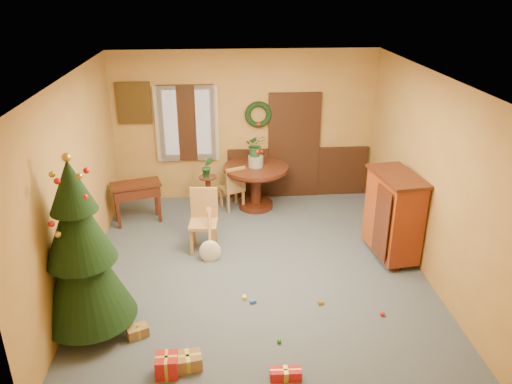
{
  "coord_description": "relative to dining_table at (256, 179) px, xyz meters",
  "views": [
    {
      "loc": [
        -0.47,
        -6.53,
        4.09
      ],
      "look_at": [
        0.04,
        0.4,
        1.09
      ],
      "focal_mm": 35.0,
      "sensor_mm": 36.0,
      "label": 1
    }
  ],
  "objects": [
    {
      "name": "urn",
      "position": [
        0.0,
        0.0,
        0.36
      ],
      "size": [
        0.28,
        0.28,
        0.21
      ],
      "primitive_type": "cylinder",
      "color": "slate",
      "rests_on": "dining_table"
    },
    {
      "name": "gift_a",
      "position": [
        -1.08,
        -4.23,
        -0.51
      ],
      "size": [
        0.34,
        0.27,
        0.17
      ],
      "color": "brown",
      "rests_on": "floor"
    },
    {
      "name": "centerpiece_plant",
      "position": [
        0.0,
        0.0,
        0.67
      ],
      "size": [
        0.37,
        0.32,
        0.41
      ],
      "primitive_type": "imported",
      "color": "#1E4C23",
      "rests_on": "urn"
    },
    {
      "name": "room_envelope",
      "position": [
        0.04,
        0.52,
        0.53
      ],
      "size": [
        5.5,
        5.5,
        5.5
      ],
      "color": "#36404F",
      "rests_on": "ground"
    },
    {
      "name": "stand_plant",
      "position": [
        -0.89,
        -0.39,
        0.42
      ],
      "size": [
        0.23,
        0.19,
        0.37
      ],
      "primitive_type": "imported",
      "rotation": [
        0.0,
        0.0,
        0.16
      ],
      "color": "#19471E",
      "rests_on": "plant_stand"
    },
    {
      "name": "chair_far",
      "position": [
        -0.42,
        -0.08,
        -0.11
      ],
      "size": [
        0.51,
        0.51,
        0.89
      ],
      "color": "olive",
      "rests_on": "floor"
    },
    {
      "name": "chair_near",
      "position": [
        -0.95,
        -1.49,
        -0.04
      ],
      "size": [
        0.48,
        0.48,
        1.02
      ],
      "color": "olive",
      "rests_on": "floor"
    },
    {
      "name": "sideboard",
      "position": [
        1.99,
        -1.97,
        0.15
      ],
      "size": [
        0.71,
        1.15,
        1.39
      ],
      "color": "#58160A",
      "rests_on": "floor"
    },
    {
      "name": "toy_c",
      "position": [
        -0.37,
        -2.98,
        -0.56
      ],
      "size": [
        0.06,
        0.09,
        0.05
      ],
      "primitive_type": "cube",
      "rotation": [
        0.0,
        0.0,
        1.46
      ],
      "color": "yellow",
      "rests_on": "floor"
    },
    {
      "name": "gift_c",
      "position": [
        -1.73,
        -3.65,
        -0.52
      ],
      "size": [
        0.3,
        0.27,
        0.14
      ],
      "color": "brown",
      "rests_on": "floor"
    },
    {
      "name": "dining_table",
      "position": [
        0.0,
        0.0,
        0.0
      ],
      "size": [
        1.22,
        1.22,
        0.84
      ],
      "color": "black",
      "rests_on": "floor"
    },
    {
      "name": "gift_b",
      "position": [
        -1.31,
        -4.32,
        -0.47
      ],
      "size": [
        0.25,
        0.25,
        0.25
      ],
      "color": "#A91616",
      "rests_on": "floor"
    },
    {
      "name": "gift_d",
      "position": [
        0.0,
        -4.49,
        -0.53
      ],
      "size": [
        0.35,
        0.15,
        0.12
      ],
      "color": "#A91616",
      "rests_on": "floor"
    },
    {
      "name": "toy_a",
      "position": [
        -0.26,
        -3.08,
        -0.56
      ],
      "size": [
        0.09,
        0.07,
        0.05
      ],
      "primitive_type": "cube",
      "rotation": [
        0.0,
        0.0,
        0.33
      ],
      "color": "#2959B5",
      "rests_on": "floor"
    },
    {
      "name": "writing_desk",
      "position": [
        -2.16,
        -0.46,
        -0.02
      ],
      "size": [
        0.94,
        0.65,
        0.75
      ],
      "color": "black",
      "rests_on": "floor"
    },
    {
      "name": "christmas_tree",
      "position": [
        -2.31,
        -3.47,
        0.53
      ],
      "size": [
        1.14,
        1.14,
        2.35
      ],
      "color": "#382111",
      "rests_on": "floor"
    },
    {
      "name": "guitar",
      "position": [
        -0.85,
        -1.92,
        -0.19
      ],
      "size": [
        0.4,
        0.55,
        0.78
      ],
      "primitive_type": null,
      "rotation": [
        -0.49,
        0.0,
        0.13
      ],
      "color": "beige",
      "rests_on": "floor"
    },
    {
      "name": "toy_b",
      "position": [
        -0.0,
        -3.9,
        -0.56
      ],
      "size": [
        0.06,
        0.06,
        0.06
      ],
      "primitive_type": "sphere",
      "color": "#279127",
      "rests_on": "floor"
    },
    {
      "name": "toy_d",
      "position": [
        1.41,
        -3.48,
        -0.56
      ],
      "size": [
        0.06,
        0.06,
        0.06
      ],
      "primitive_type": "sphere",
      "color": "red",
      "rests_on": "floor"
    },
    {
      "name": "plant_stand",
      "position": [
        -0.89,
        -0.39,
        -0.08
      ],
      "size": [
        0.32,
        0.32,
        0.82
      ],
      "color": "black",
      "rests_on": "floor"
    },
    {
      "name": "toy_e",
      "position": [
        0.65,
        -3.17,
        -0.56
      ],
      "size": [
        0.09,
        0.06,
        0.05
      ],
      "primitive_type": "cube",
      "rotation": [
        0.0,
        0.0,
        0.16
      ],
      "color": "gold",
      "rests_on": "floor"
    }
  ]
}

